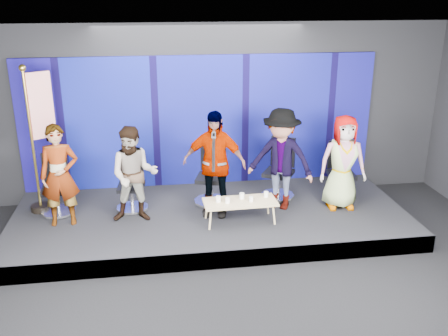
{
  "coord_description": "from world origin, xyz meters",
  "views": [
    {
      "loc": [
        -0.95,
        -5.66,
        4.06
      ],
      "look_at": [
        0.24,
        2.4,
        1.15
      ],
      "focal_mm": 40.0,
      "sensor_mm": 36.0,
      "label": 1
    }
  ],
  "objects_px": {
    "chair_e": "(340,179)",
    "mug_e": "(266,194)",
    "chair_a": "(57,194)",
    "chair_c": "(212,183)",
    "mug_a": "(218,199)",
    "panelist_a": "(60,176)",
    "panelist_e": "(343,162)",
    "mug_c": "(242,196)",
    "chair_b": "(132,191)",
    "mug_b": "(228,200)",
    "coffee_table": "(240,203)",
    "panelist_d": "(281,159)",
    "chair_d": "(279,178)",
    "flag_stand": "(39,135)",
    "mug_d": "(251,199)",
    "panelist_b": "(134,175)",
    "panelist_c": "(214,164)"
  },
  "relations": [
    {
      "from": "chair_e",
      "to": "mug_e",
      "type": "height_order",
      "value": "chair_e"
    },
    {
      "from": "chair_a",
      "to": "chair_c",
      "type": "height_order",
      "value": "chair_c"
    },
    {
      "from": "mug_a",
      "to": "mug_e",
      "type": "height_order",
      "value": "mug_a"
    },
    {
      "from": "chair_c",
      "to": "panelist_a",
      "type": "bearing_deg",
      "value": -151.4
    },
    {
      "from": "panelist_a",
      "to": "panelist_e",
      "type": "xyz_separation_m",
      "value": [
        4.9,
        -0.01,
        -0.01
      ]
    },
    {
      "from": "mug_a",
      "to": "mug_c",
      "type": "bearing_deg",
      "value": 10.57
    },
    {
      "from": "chair_b",
      "to": "mug_b",
      "type": "bearing_deg",
      "value": -23.72
    },
    {
      "from": "mug_b",
      "to": "mug_a",
      "type": "bearing_deg",
      "value": 153.52
    },
    {
      "from": "coffee_table",
      "to": "panelist_a",
      "type": "bearing_deg",
      "value": 172.86
    },
    {
      "from": "panelist_d",
      "to": "mug_c",
      "type": "height_order",
      "value": "panelist_d"
    },
    {
      "from": "panelist_a",
      "to": "panelist_d",
      "type": "height_order",
      "value": "panelist_d"
    },
    {
      "from": "chair_d",
      "to": "flag_stand",
      "type": "height_order",
      "value": "flag_stand"
    },
    {
      "from": "mug_c",
      "to": "mug_d",
      "type": "relative_size",
      "value": 1.19
    },
    {
      "from": "chair_a",
      "to": "mug_e",
      "type": "height_order",
      "value": "chair_a"
    },
    {
      "from": "chair_b",
      "to": "panelist_e",
      "type": "relative_size",
      "value": 0.6
    },
    {
      "from": "panelist_b",
      "to": "panelist_e",
      "type": "relative_size",
      "value": 0.97
    },
    {
      "from": "chair_a",
      "to": "panelist_b",
      "type": "relative_size",
      "value": 0.64
    },
    {
      "from": "panelist_c",
      "to": "mug_a",
      "type": "xyz_separation_m",
      "value": [
        0.02,
        -0.38,
        -0.5
      ]
    },
    {
      "from": "chair_b",
      "to": "mug_a",
      "type": "relative_size",
      "value": 10.32
    },
    {
      "from": "mug_c",
      "to": "flag_stand",
      "type": "height_order",
      "value": "flag_stand"
    },
    {
      "from": "chair_a",
      "to": "chair_c",
      "type": "relative_size",
      "value": 0.92
    },
    {
      "from": "panelist_e",
      "to": "mug_d",
      "type": "distance_m",
      "value": 1.84
    },
    {
      "from": "chair_b",
      "to": "mug_a",
      "type": "height_order",
      "value": "chair_b"
    },
    {
      "from": "mug_b",
      "to": "mug_e",
      "type": "distance_m",
      "value": 0.72
    },
    {
      "from": "panelist_b",
      "to": "mug_d",
      "type": "distance_m",
      "value": 2.02
    },
    {
      "from": "mug_b",
      "to": "chair_e",
      "type": "bearing_deg",
      "value": 20.99
    },
    {
      "from": "panelist_d",
      "to": "chair_e",
      "type": "xyz_separation_m",
      "value": [
        1.28,
        0.33,
        -0.57
      ]
    },
    {
      "from": "panelist_b",
      "to": "mug_a",
      "type": "height_order",
      "value": "panelist_b"
    },
    {
      "from": "mug_c",
      "to": "panelist_d",
      "type": "bearing_deg",
      "value": 27.69
    },
    {
      "from": "panelist_b",
      "to": "mug_e",
      "type": "bearing_deg",
      "value": -0.58
    },
    {
      "from": "panelist_c",
      "to": "chair_d",
      "type": "relative_size",
      "value": 1.64
    },
    {
      "from": "mug_e",
      "to": "coffee_table",
      "type": "bearing_deg",
      "value": -166.2
    },
    {
      "from": "coffee_table",
      "to": "mug_d",
      "type": "xyz_separation_m",
      "value": [
        0.18,
        -0.05,
        0.07
      ]
    },
    {
      "from": "panelist_d",
      "to": "flag_stand",
      "type": "relative_size",
      "value": 0.7
    },
    {
      "from": "mug_a",
      "to": "mug_d",
      "type": "xyz_separation_m",
      "value": [
        0.55,
        -0.07,
        -0.01
      ]
    },
    {
      "from": "panelist_d",
      "to": "panelist_e",
      "type": "relative_size",
      "value": 1.07
    },
    {
      "from": "mug_a",
      "to": "coffee_table",
      "type": "bearing_deg",
      "value": -3.04
    },
    {
      "from": "panelist_e",
      "to": "mug_b",
      "type": "xyz_separation_m",
      "value": [
        -2.15,
        -0.42,
        -0.43
      ]
    },
    {
      "from": "panelist_a",
      "to": "chair_d",
      "type": "bearing_deg",
      "value": 4.58
    },
    {
      "from": "chair_e",
      "to": "panelist_a",
      "type": "bearing_deg",
      "value": -169.64
    },
    {
      "from": "chair_a",
      "to": "panelist_b",
      "type": "xyz_separation_m",
      "value": [
        1.39,
        -0.52,
        0.48
      ]
    },
    {
      "from": "chair_b",
      "to": "chair_c",
      "type": "bearing_deg",
      "value": 8.18
    },
    {
      "from": "mug_c",
      "to": "panelist_e",
      "type": "bearing_deg",
      "value": 8.05
    },
    {
      "from": "mug_c",
      "to": "flag_stand",
      "type": "relative_size",
      "value": 0.04
    },
    {
      "from": "chair_d",
      "to": "chair_e",
      "type": "xyz_separation_m",
      "value": [
        1.16,
        -0.16,
        -0.03
      ]
    },
    {
      "from": "chair_b",
      "to": "panelist_b",
      "type": "height_order",
      "value": "panelist_b"
    },
    {
      "from": "panelist_e",
      "to": "flag_stand",
      "type": "height_order",
      "value": "flag_stand"
    },
    {
      "from": "chair_b",
      "to": "flag_stand",
      "type": "xyz_separation_m",
      "value": [
        -1.52,
        0.21,
        1.05
      ]
    },
    {
      "from": "panelist_e",
      "to": "coffee_table",
      "type": "height_order",
      "value": "panelist_e"
    },
    {
      "from": "panelist_b",
      "to": "chair_d",
      "type": "xyz_separation_m",
      "value": [
        2.69,
        0.67,
        -0.46
      ]
    }
  ]
}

